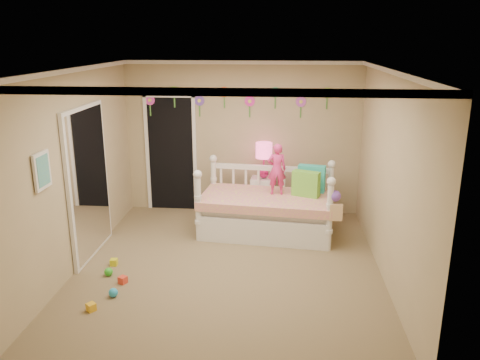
# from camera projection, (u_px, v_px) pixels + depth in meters

# --- Properties ---
(floor) EXTENTS (4.00, 4.50, 0.01)m
(floor) POSITION_uv_depth(u_px,v_px,m) (229.00, 267.00, 6.45)
(floor) COLOR #7F684C
(floor) RESTS_ON ground
(ceiling) EXTENTS (4.00, 4.50, 0.01)m
(ceiling) POSITION_uv_depth(u_px,v_px,m) (227.00, 69.00, 5.71)
(ceiling) COLOR white
(ceiling) RESTS_ON floor
(back_wall) EXTENTS (4.00, 0.01, 2.60)m
(back_wall) POSITION_uv_depth(u_px,v_px,m) (242.00, 139.00, 8.23)
(back_wall) COLOR tan
(back_wall) RESTS_ON floor
(left_wall) EXTENTS (0.01, 4.50, 2.60)m
(left_wall) POSITION_uv_depth(u_px,v_px,m) (75.00, 171.00, 6.25)
(left_wall) COLOR tan
(left_wall) RESTS_ON floor
(right_wall) EXTENTS (0.01, 4.50, 2.60)m
(right_wall) POSITION_uv_depth(u_px,v_px,m) (390.00, 178.00, 5.92)
(right_wall) COLOR tan
(right_wall) RESTS_ON floor
(crown_molding) EXTENTS (4.00, 4.50, 0.06)m
(crown_molding) POSITION_uv_depth(u_px,v_px,m) (227.00, 72.00, 5.72)
(crown_molding) COLOR white
(crown_molding) RESTS_ON ceiling
(daybed) EXTENTS (2.15, 1.30, 1.11)m
(daybed) POSITION_uv_depth(u_px,v_px,m) (267.00, 199.00, 7.45)
(daybed) COLOR white
(daybed) RESTS_ON floor
(pillow_turquoise) EXTENTS (0.44, 0.24, 0.42)m
(pillow_turquoise) POSITION_uv_depth(u_px,v_px,m) (311.00, 178.00, 7.58)
(pillow_turquoise) COLOR #25BBA1
(pillow_turquoise) RESTS_ON daybed
(pillow_lime) EXTENTS (0.44, 0.30, 0.39)m
(pillow_lime) POSITION_uv_depth(u_px,v_px,m) (306.00, 184.00, 7.36)
(pillow_lime) COLOR #72CC3E
(pillow_lime) RESTS_ON daybed
(child) EXTENTS (0.31, 0.22, 0.80)m
(child) POSITION_uv_depth(u_px,v_px,m) (277.00, 169.00, 7.40)
(child) COLOR #EF368A
(child) RESTS_ON daybed
(nightstand) EXTENTS (0.44, 0.35, 0.69)m
(nightstand) POSITION_uv_depth(u_px,v_px,m) (263.00, 197.00, 8.21)
(nightstand) COLOR white
(nightstand) RESTS_ON floor
(table_lamp) EXTENTS (0.27, 0.27, 0.60)m
(table_lamp) POSITION_uv_depth(u_px,v_px,m) (264.00, 155.00, 8.00)
(table_lamp) COLOR #DC1D77
(table_lamp) RESTS_ON nightstand
(closet_doorway) EXTENTS (0.90, 0.04, 2.07)m
(closet_doorway) POSITION_uv_depth(u_px,v_px,m) (171.00, 152.00, 8.40)
(closet_doorway) COLOR black
(closet_doorway) RESTS_ON back_wall
(flower_decals) EXTENTS (3.40, 0.02, 0.50)m
(flower_decals) POSITION_uv_depth(u_px,v_px,m) (237.00, 101.00, 8.05)
(flower_decals) COLOR #B2668C
(flower_decals) RESTS_ON back_wall
(mirror_closet) EXTENTS (0.07, 1.30, 2.10)m
(mirror_closet) POSITION_uv_depth(u_px,v_px,m) (89.00, 183.00, 6.60)
(mirror_closet) COLOR white
(mirror_closet) RESTS_ON left_wall
(wall_picture) EXTENTS (0.05, 0.34, 0.42)m
(wall_picture) POSITION_uv_depth(u_px,v_px,m) (42.00, 171.00, 5.31)
(wall_picture) COLOR white
(wall_picture) RESTS_ON left_wall
(hanging_bag) EXTENTS (0.20, 0.16, 0.36)m
(hanging_bag) POSITION_uv_depth(u_px,v_px,m) (335.00, 207.00, 6.78)
(hanging_bag) COLOR beige
(hanging_bag) RESTS_ON daybed
(toy_scatter) EXTENTS (0.96, 1.39, 0.11)m
(toy_scatter) POSITION_uv_depth(u_px,v_px,m) (116.00, 282.00, 5.96)
(toy_scatter) COLOR #996666
(toy_scatter) RESTS_ON floor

